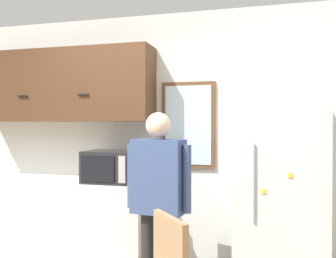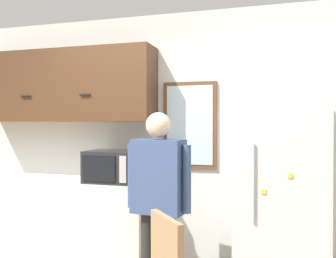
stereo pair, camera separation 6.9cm
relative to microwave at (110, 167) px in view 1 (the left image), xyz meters
name	(u,v)px [view 1 (the left image)]	position (x,y,z in m)	size (l,w,h in m)	color
back_wall	(170,141)	(0.52, 0.39, 0.25)	(6.00, 0.06, 2.70)	silver
counter	(58,222)	(-0.65, 0.08, -0.63)	(2.06, 0.58, 0.94)	silver
upper_cabinets	(62,86)	(-0.65, 0.18, 0.85)	(2.06, 0.39, 0.78)	#51331E
microwave	(110,167)	(0.00, 0.00, 0.00)	(0.49, 0.40, 0.32)	#232326
person	(158,187)	(0.63, -0.42, -0.11)	(0.59, 0.27, 1.63)	black
refrigerator	(279,193)	(1.64, 0.02, -0.19)	(0.78, 0.70, 1.82)	silver
window	(188,125)	(0.73, 0.35, 0.42)	(0.57, 0.05, 0.90)	brown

